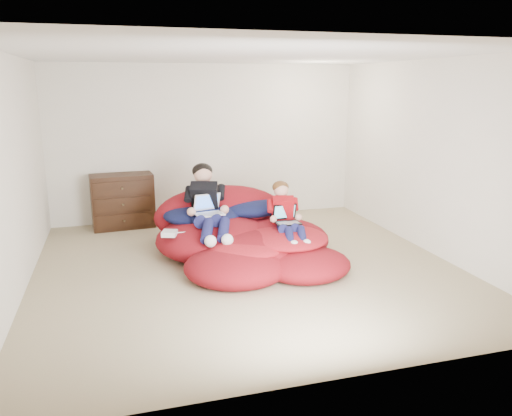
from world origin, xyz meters
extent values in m
cube|color=tan|center=(0.00, 0.00, -0.12)|extent=(5.10, 5.10, 0.25)
cube|color=silver|center=(0.00, 2.51, 1.25)|extent=(5.10, 0.02, 2.50)
cube|color=silver|center=(0.00, -2.51, 1.25)|extent=(5.10, 0.02, 2.50)
cube|color=silver|center=(-2.51, 0.00, 1.25)|extent=(0.02, 5.10, 2.50)
cube|color=silver|center=(2.51, 0.00, 1.25)|extent=(0.02, 5.10, 2.50)
cube|color=silver|center=(0.00, 0.00, 2.51)|extent=(5.10, 5.10, 0.02)
cube|color=#311B0D|center=(-1.40, 2.26, 0.42)|extent=(0.97, 0.54, 0.84)
cube|color=#311B0D|center=(-1.40, 2.01, 0.17)|extent=(0.84, 0.09, 0.20)
cylinder|color=#4C3F26|center=(-1.40, 1.99, 0.17)|extent=(0.03, 0.06, 0.03)
cube|color=#311B0D|center=(-1.40, 2.01, 0.42)|extent=(0.84, 0.09, 0.20)
cylinder|color=#4C3F26|center=(-1.40, 1.99, 0.42)|extent=(0.03, 0.06, 0.03)
cube|color=#311B0D|center=(-1.40, 2.01, 0.67)|extent=(0.84, 0.09, 0.20)
cylinder|color=#4C3F26|center=(-1.40, 1.99, 0.67)|extent=(0.03, 0.06, 0.03)
ellipsoid|color=maroon|center=(-0.27, 0.57, 0.22)|extent=(1.56, 1.40, 0.56)
ellipsoid|color=maroon|center=(0.54, 0.39, 0.20)|extent=(1.32, 1.29, 0.48)
ellipsoid|color=maroon|center=(0.12, 0.02, 0.18)|extent=(1.47, 1.18, 0.47)
ellipsoid|color=maroon|center=(-0.19, -0.29, 0.14)|extent=(1.25, 1.14, 0.42)
ellipsoid|color=maroon|center=(0.59, -0.42, 0.13)|extent=(1.09, 0.99, 0.36)
ellipsoid|color=maroon|center=(-0.09, 1.10, 0.40)|extent=(1.86, 0.82, 0.82)
ellipsoid|color=#121843|center=(-0.38, 0.87, 0.48)|extent=(1.07, 0.87, 0.27)
ellipsoid|color=#121843|center=(0.31, 0.88, 0.52)|extent=(0.96, 0.67, 0.23)
ellipsoid|color=#B31923|center=(0.50, -0.01, 0.34)|extent=(1.04, 1.04, 0.19)
ellipsoid|color=#B31923|center=(-0.02, -0.14, 0.30)|extent=(0.92, 0.82, 0.16)
ellipsoid|color=beige|center=(-0.33, 1.13, 0.62)|extent=(0.41, 0.26, 0.26)
cube|color=black|center=(-0.36, 0.74, 0.70)|extent=(0.45, 0.49, 0.53)
sphere|color=tan|center=(-0.36, 0.87, 1.02)|extent=(0.24, 0.24, 0.24)
ellipsoid|color=black|center=(-0.36, 0.90, 1.07)|extent=(0.27, 0.26, 0.21)
cylinder|color=#151744|center=(-0.47, 0.43, 0.51)|extent=(0.27, 0.42, 0.22)
cylinder|color=#151744|center=(-0.47, 0.08, 0.48)|extent=(0.24, 0.40, 0.25)
sphere|color=white|center=(-0.47, -0.12, 0.41)|extent=(0.14, 0.14, 0.14)
cylinder|color=#151744|center=(-0.26, 0.43, 0.51)|extent=(0.27, 0.42, 0.22)
cylinder|color=#151744|center=(-0.26, 0.08, 0.48)|extent=(0.24, 0.40, 0.25)
sphere|color=white|center=(-0.26, -0.12, 0.41)|extent=(0.14, 0.14, 0.14)
cube|color=#AF0F17|center=(0.55, 0.27, 0.61)|extent=(0.32, 0.33, 0.42)
sphere|color=tan|center=(0.55, 0.34, 0.87)|extent=(0.19, 0.19, 0.19)
ellipsoid|color=#523215|center=(0.55, 0.37, 0.90)|extent=(0.21, 0.20, 0.16)
cylinder|color=#151744|center=(0.47, 0.05, 0.45)|extent=(0.19, 0.33, 0.17)
cylinder|color=#151744|center=(0.47, -0.22, 0.42)|extent=(0.17, 0.31, 0.20)
sphere|color=white|center=(0.47, -0.38, 0.37)|extent=(0.11, 0.11, 0.11)
cylinder|color=#151744|center=(0.63, 0.05, 0.45)|extent=(0.19, 0.33, 0.17)
cylinder|color=#151744|center=(0.63, -0.22, 0.42)|extent=(0.17, 0.31, 0.20)
sphere|color=white|center=(0.63, -0.38, 0.37)|extent=(0.11, 0.11, 0.11)
cube|color=white|center=(-0.36, 0.45, 0.59)|extent=(0.39, 0.30, 0.01)
cube|color=gray|center=(-0.36, 0.43, 0.60)|extent=(0.31, 0.19, 0.00)
cube|color=white|center=(-0.36, 0.61, 0.71)|extent=(0.36, 0.16, 0.23)
cube|color=#4275E0|center=(-0.36, 0.60, 0.71)|extent=(0.31, 0.13, 0.19)
cube|color=black|center=(0.55, 0.06, 0.50)|extent=(0.31, 0.22, 0.01)
cube|color=gray|center=(0.55, 0.05, 0.51)|extent=(0.26, 0.12, 0.00)
cube|color=black|center=(0.55, 0.20, 0.61)|extent=(0.31, 0.08, 0.21)
cube|color=#4C9DB1|center=(0.55, 0.19, 0.62)|extent=(0.27, 0.06, 0.17)
cube|color=white|center=(-0.89, 0.30, 0.42)|extent=(0.22, 0.22, 0.06)
camera|label=1|loc=(-1.47, -5.57, 2.18)|focal=35.00mm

